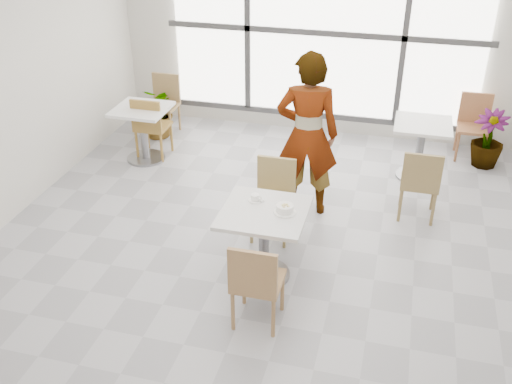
% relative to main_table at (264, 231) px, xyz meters
% --- Properties ---
extents(floor, '(7.00, 7.00, 0.00)m').
position_rel_main_table_xyz_m(floor, '(-0.05, 0.20, -0.52)').
color(floor, '#9E9EA5').
rests_on(floor, ground).
extents(wall_back, '(6.00, 0.00, 6.00)m').
position_rel_main_table_xyz_m(wall_back, '(-0.05, 3.70, 0.98)').
color(wall_back, silver).
rests_on(wall_back, ground).
extents(window, '(4.60, 0.07, 2.52)m').
position_rel_main_table_xyz_m(window, '(-0.05, 3.63, 0.98)').
color(window, white).
rests_on(window, ground).
extents(main_table, '(0.80, 0.80, 0.75)m').
position_rel_main_table_xyz_m(main_table, '(0.00, 0.00, 0.00)').
color(main_table, silver).
rests_on(main_table, ground).
extents(chair_near, '(0.42, 0.42, 0.87)m').
position_rel_main_table_xyz_m(chair_near, '(0.11, -0.72, -0.02)').
color(chair_near, '#A0774B').
rests_on(chair_near, ground).
extents(chair_far, '(0.42, 0.42, 0.87)m').
position_rel_main_table_xyz_m(chair_far, '(-0.09, 0.78, -0.02)').
color(chair_far, '#9F864F').
rests_on(chair_far, ground).
extents(oatmeal_bowl, '(0.21, 0.21, 0.09)m').
position_rel_main_table_xyz_m(oatmeal_bowl, '(0.19, 0.01, 0.27)').
color(oatmeal_bowl, white).
rests_on(oatmeal_bowl, main_table).
extents(coffee_cup, '(0.16, 0.13, 0.07)m').
position_rel_main_table_xyz_m(coffee_cup, '(-0.13, 0.16, 0.26)').
color(coffee_cup, white).
rests_on(coffee_cup, main_table).
extents(person, '(0.75, 0.55, 1.90)m').
position_rel_main_table_xyz_m(person, '(0.15, 1.36, 0.43)').
color(person, black).
rests_on(person, ground).
extents(bg_table_left, '(0.70, 0.70, 0.75)m').
position_rel_main_table_xyz_m(bg_table_left, '(-2.20, 2.11, -0.04)').
color(bg_table_left, white).
rests_on(bg_table_left, ground).
extents(bg_table_right, '(0.70, 0.70, 0.75)m').
position_rel_main_table_xyz_m(bg_table_right, '(1.41, 2.52, -0.04)').
color(bg_table_right, white).
rests_on(bg_table_right, ground).
extents(bg_chair_left_near, '(0.42, 0.42, 0.87)m').
position_rel_main_table_xyz_m(bg_chair_left_near, '(-2.13, 2.18, -0.02)').
color(bg_chair_left_near, olive).
rests_on(bg_chair_left_near, ground).
extents(bg_chair_left_far, '(0.42, 0.42, 0.87)m').
position_rel_main_table_xyz_m(bg_chair_left_far, '(-2.29, 3.07, -0.02)').
color(bg_chair_left_far, '#9D7B4D').
rests_on(bg_chair_left_far, ground).
extents(bg_chair_right_near, '(0.42, 0.42, 0.87)m').
position_rel_main_table_xyz_m(bg_chair_right_near, '(1.43, 1.46, -0.02)').
color(bg_chair_right_near, olive).
rests_on(bg_chair_right_near, ground).
extents(bg_chair_right_far, '(0.42, 0.42, 0.87)m').
position_rel_main_table_xyz_m(bg_chair_right_far, '(2.10, 3.38, -0.02)').
color(bg_chair_right_far, '#A26640').
rests_on(bg_chair_right_far, ground).
extents(plant_left, '(0.78, 0.70, 0.78)m').
position_rel_main_table_xyz_m(plant_left, '(-2.30, 2.88, -0.13)').
color(plant_left, '#4C7935').
rests_on(plant_left, ground).
extents(plant_right, '(0.57, 0.57, 0.78)m').
position_rel_main_table_xyz_m(plant_right, '(2.28, 3.09, -0.13)').
color(plant_right, '#4B823D').
rests_on(plant_right, ground).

